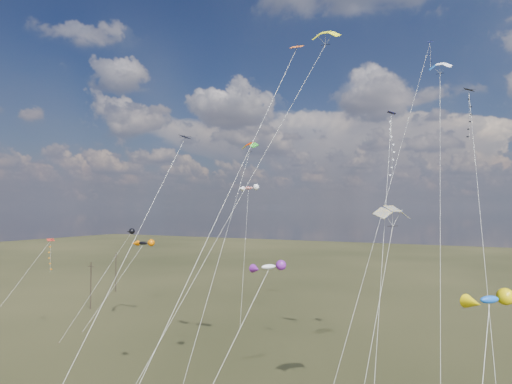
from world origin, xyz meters
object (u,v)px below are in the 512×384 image
at_px(utility_pole_far, 116,272).
at_px(diamond_black_high, 471,127).
at_px(novelty_black_orange, 143,243).
at_px(utility_pole_near, 91,285).
at_px(parafoil_yellow, 325,34).

xyz_separation_m(utility_pole_far, diamond_black_high, (67.29, -19.58, 21.37)).
bearing_deg(novelty_black_orange, utility_pole_near, 175.40).
bearing_deg(novelty_black_orange, parafoil_yellow, -24.08).
xyz_separation_m(utility_pole_near, parafoil_yellow, (47.60, -16.76, 29.22)).
distance_m(utility_pole_far, parafoil_yellow, 69.94).
distance_m(utility_pole_near, utility_pole_far, 16.12).
relative_size(utility_pole_near, parafoil_yellow, 0.23).
height_order(utility_pole_near, utility_pole_far, same).
bearing_deg(parafoil_yellow, novelty_black_orange, 155.92).
relative_size(utility_pole_far, novelty_black_orange, 0.65).
distance_m(diamond_black_high, parafoil_yellow, 17.99).
xyz_separation_m(utility_pole_far, parafoil_yellow, (55.60, -30.76, 29.22)).
bearing_deg(utility_pole_far, utility_pole_near, -60.26).
relative_size(utility_pole_far, diamond_black_high, 0.27).
bearing_deg(utility_pole_near, parafoil_yellow, -19.40).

